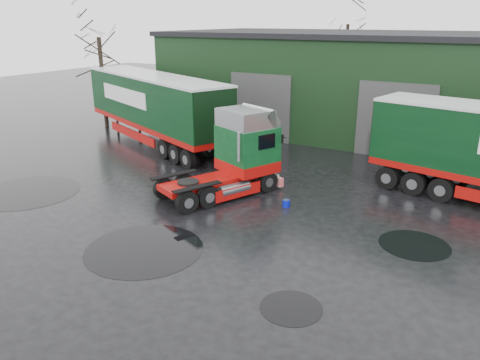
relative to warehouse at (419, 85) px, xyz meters
name	(u,v)px	position (x,y,z in m)	size (l,w,h in m)	color
ground	(222,257)	(-2.00, -20.00, -3.16)	(100.00, 100.00, 0.00)	black
warehouse	(419,85)	(0.00, 0.00, 0.00)	(32.40, 12.40, 6.30)	black
hero_tractor	(216,155)	(-5.07, -15.50, -1.37)	(2.43, 5.74, 3.56)	#0C3F1B
trailer_left	(154,110)	(-12.94, -10.00, -1.11)	(2.69, 13.16, 4.09)	silver
wash_bucket	(286,203)	(-1.99, -15.18, -3.02)	(0.30, 0.30, 0.28)	#0711AA
tree_left	(101,64)	(-19.00, -8.00, 1.09)	(4.40, 4.40, 8.50)	black
tree_back_a	(346,47)	(-8.00, 10.00, 1.59)	(4.40, 4.40, 9.50)	black
puddle_0	(144,249)	(-4.46, -20.85, -3.15)	(3.86, 3.86, 0.01)	black
puddle_1	(414,245)	(3.11, -16.11, -3.15)	(2.31, 2.31, 0.01)	black
puddle_2	(27,192)	(-12.40, -19.30, -3.15)	(4.39, 4.39, 0.01)	black
puddle_3	(291,308)	(1.03, -21.44, -3.15)	(1.65, 1.65, 0.01)	black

